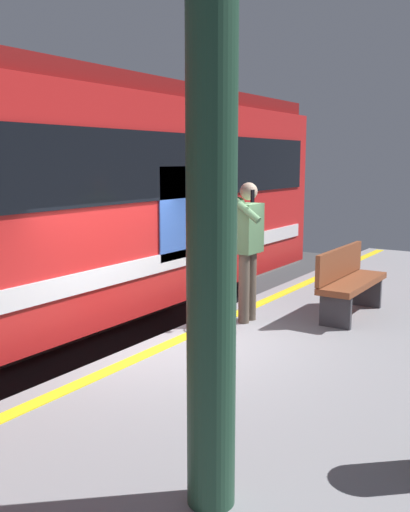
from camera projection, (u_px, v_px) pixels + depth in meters
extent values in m
plane|color=#3D3D3F|center=(159.00, 412.00, 6.87)|extent=(24.31, 24.31, 0.00)
cube|color=gray|center=(351.00, 423.00, 5.52)|extent=(16.05, 4.70, 0.95)
cube|color=yellow|center=(178.00, 340.00, 6.55)|extent=(15.73, 0.16, 0.01)
cube|color=slate|center=(76.00, 381.00, 7.61)|extent=(20.87, 0.08, 0.16)
cube|color=slate|center=(7.00, 361.00, 8.39)|extent=(20.87, 0.08, 0.16)
cube|color=black|center=(65.00, 168.00, 6.18)|extent=(12.33, 0.03, 0.90)
cube|color=silver|center=(70.00, 285.00, 6.40)|extent=(12.33, 0.03, 0.24)
cube|color=#3359B2|center=(187.00, 212.00, 8.16)|extent=(1.26, 0.02, 1.30)
cylinder|color=black|center=(236.00, 296.00, 10.21)|extent=(0.84, 0.12, 0.84)
cylinder|color=black|center=(139.00, 282.00, 11.42)|extent=(0.84, 0.12, 0.84)
cylinder|color=brown|center=(251.00, 286.00, 7.32)|extent=(0.14, 0.14, 0.89)
cylinder|color=brown|center=(244.00, 288.00, 7.17)|extent=(0.14, 0.14, 0.89)
cube|color=#4C724C|center=(248.00, 228.00, 7.12)|extent=(0.40, 0.24, 0.62)
sphere|color=#4C724C|center=(237.00, 205.00, 7.16)|extent=(0.20, 0.20, 0.20)
sphere|color=beige|center=(249.00, 191.00, 7.05)|extent=(0.22, 0.22, 0.22)
cylinder|color=#4C724C|center=(258.00, 231.00, 7.34)|extent=(0.09, 0.09, 0.56)
cylinder|color=#4C724C|center=(245.00, 209.00, 6.85)|extent=(0.09, 0.42, 0.33)
cube|color=black|center=(253.00, 196.00, 6.77)|extent=(0.07, 0.02, 0.15)
cube|color=maroon|center=(219.00, 319.00, 6.95)|extent=(0.38, 0.14, 0.27)
torus|color=maroon|center=(219.00, 303.00, 6.91)|extent=(0.34, 0.34, 0.02)
cylinder|color=#1E3F2D|center=(212.00, 179.00, 3.14)|extent=(0.29, 0.29, 3.88)
cube|color=brown|center=(353.00, 283.00, 7.47)|extent=(1.54, 0.44, 0.08)
cube|color=brown|center=(340.00, 263.00, 7.54)|extent=(1.54, 0.06, 0.40)
cube|color=#333338|center=(367.00, 291.00, 8.02)|extent=(0.06, 0.40, 0.45)
cube|color=#333338|center=(336.00, 310.00, 7.00)|extent=(0.06, 0.40, 0.45)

